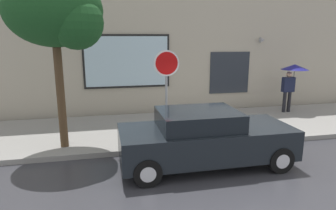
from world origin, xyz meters
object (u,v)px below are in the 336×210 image
Objects in this scene: fire_hydrant at (218,124)px; stop_sign at (167,77)px; parked_car at (205,138)px; pedestrian_with_umbrella at (293,74)px; street_tree at (58,14)px.

fire_hydrant is 2.29m from stop_sign.
stop_sign reaches higher than parked_car.
parked_car is 6.58m from pedestrian_with_umbrella.
street_tree is 3.37m from stop_sign.
pedestrian_with_umbrella is (4.07, 2.18, 1.26)m from fire_hydrant.
stop_sign is at bearing -158.85° from pedestrian_with_umbrella.
stop_sign is (-5.76, -2.23, 0.30)m from pedestrian_with_umbrella.
parked_car is at bearing -121.06° from fire_hydrant.
street_tree is (-8.64, -2.28, 2.04)m from pedestrian_with_umbrella.
street_tree is at bearing -178.80° from fire_hydrant.
parked_car is 1.61× the size of stop_sign.
pedestrian_with_umbrella is at bearing 37.62° from parked_car.
parked_car is at bearing -25.80° from street_tree.
parked_car is 2.09m from fire_hydrant.
street_tree is (-3.49, 1.69, 3.08)m from parked_car.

